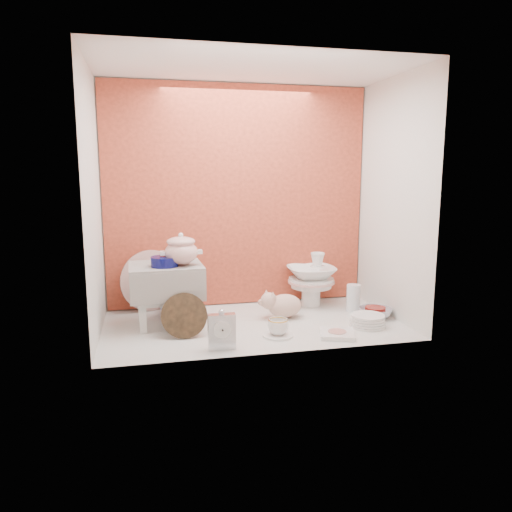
{
  "coord_description": "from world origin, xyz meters",
  "views": [
    {
      "loc": [
        -0.62,
        -2.81,
        0.93
      ],
      "look_at": [
        0.02,
        0.02,
        0.42
      ],
      "focal_mm": 34.35,
      "sensor_mm": 36.0,
      "label": 1
    }
  ],
  "objects_px": {
    "step_stool": "(167,295)",
    "porcelain_tower": "(311,279)",
    "crystal_bowl": "(375,313)",
    "floral_platter": "(151,280)",
    "soup_tureen": "(181,249)",
    "mantel_clock": "(222,330)",
    "gold_rim_teacup": "(278,327)",
    "blue_white_vase": "(176,296)",
    "plush_pig": "(285,305)",
    "dinner_plate_stack": "(368,320)"
  },
  "relations": [
    {
      "from": "step_stool",
      "to": "porcelain_tower",
      "type": "relative_size",
      "value": 1.15
    },
    {
      "from": "blue_white_vase",
      "to": "step_stool",
      "type": "bearing_deg",
      "value": -107.84
    },
    {
      "from": "gold_rim_teacup",
      "to": "porcelain_tower",
      "type": "bearing_deg",
      "value": 55.61
    },
    {
      "from": "floral_platter",
      "to": "step_stool",
      "type": "bearing_deg",
      "value": -75.4
    },
    {
      "from": "plush_pig",
      "to": "crystal_bowl",
      "type": "height_order",
      "value": "plush_pig"
    },
    {
      "from": "porcelain_tower",
      "to": "blue_white_vase",
      "type": "bearing_deg",
      "value": -179.36
    },
    {
      "from": "step_stool",
      "to": "blue_white_vase",
      "type": "bearing_deg",
      "value": 70.21
    },
    {
      "from": "plush_pig",
      "to": "dinner_plate_stack",
      "type": "xyz_separation_m",
      "value": [
        0.44,
        -0.28,
        -0.05
      ]
    },
    {
      "from": "step_stool",
      "to": "floral_platter",
      "type": "distance_m",
      "value": 0.35
    },
    {
      "from": "gold_rim_teacup",
      "to": "porcelain_tower",
      "type": "xyz_separation_m",
      "value": [
        0.4,
        0.58,
        0.13
      ]
    },
    {
      "from": "crystal_bowl",
      "to": "porcelain_tower",
      "type": "distance_m",
      "value": 0.5
    },
    {
      "from": "plush_pig",
      "to": "crystal_bowl",
      "type": "distance_m",
      "value": 0.58
    },
    {
      "from": "gold_rim_teacup",
      "to": "dinner_plate_stack",
      "type": "bearing_deg",
      "value": 5.31
    },
    {
      "from": "mantel_clock",
      "to": "dinner_plate_stack",
      "type": "bearing_deg",
      "value": 12.86
    },
    {
      "from": "blue_white_vase",
      "to": "crystal_bowl",
      "type": "xyz_separation_m",
      "value": [
        1.24,
        -0.36,
        -0.09
      ]
    },
    {
      "from": "step_stool",
      "to": "blue_white_vase",
      "type": "height_order",
      "value": "step_stool"
    },
    {
      "from": "step_stool",
      "to": "soup_tureen",
      "type": "relative_size",
      "value": 1.82
    },
    {
      "from": "crystal_bowl",
      "to": "porcelain_tower",
      "type": "relative_size",
      "value": 0.56
    },
    {
      "from": "plush_pig",
      "to": "floral_platter",
      "type": "bearing_deg",
      "value": 179.7
    },
    {
      "from": "soup_tureen",
      "to": "mantel_clock",
      "type": "xyz_separation_m",
      "value": [
        0.17,
        -0.44,
        -0.37
      ]
    },
    {
      "from": "soup_tureen",
      "to": "floral_platter",
      "type": "xyz_separation_m",
      "value": [
        -0.18,
        0.38,
        -0.27
      ]
    },
    {
      "from": "blue_white_vase",
      "to": "plush_pig",
      "type": "distance_m",
      "value": 0.71
    },
    {
      "from": "plush_pig",
      "to": "gold_rim_teacup",
      "type": "bearing_deg",
      "value": -88.54
    },
    {
      "from": "step_stool",
      "to": "plush_pig",
      "type": "height_order",
      "value": "step_stool"
    },
    {
      "from": "plush_pig",
      "to": "mantel_clock",
      "type": "bearing_deg",
      "value": -112.43
    },
    {
      "from": "floral_platter",
      "to": "dinner_plate_stack",
      "type": "distance_m",
      "value": 1.43
    },
    {
      "from": "floral_platter",
      "to": "soup_tureen",
      "type": "bearing_deg",
      "value": -64.92
    },
    {
      "from": "blue_white_vase",
      "to": "crystal_bowl",
      "type": "bearing_deg",
      "value": -16.25
    },
    {
      "from": "floral_platter",
      "to": "mantel_clock",
      "type": "relative_size",
      "value": 1.94
    },
    {
      "from": "step_stool",
      "to": "porcelain_tower",
      "type": "xyz_separation_m",
      "value": [
        1.0,
        0.21,
        0.0
      ]
    },
    {
      "from": "floral_platter",
      "to": "porcelain_tower",
      "type": "distance_m",
      "value": 1.09
    },
    {
      "from": "blue_white_vase",
      "to": "gold_rim_teacup",
      "type": "relative_size",
      "value": 2.09
    },
    {
      "from": "crystal_bowl",
      "to": "porcelain_tower",
      "type": "bearing_deg",
      "value": 129.39
    },
    {
      "from": "gold_rim_teacup",
      "to": "crystal_bowl",
      "type": "relative_size",
      "value": 0.56
    },
    {
      "from": "gold_rim_teacup",
      "to": "soup_tureen",
      "type": "bearing_deg",
      "value": 148.24
    },
    {
      "from": "step_stool",
      "to": "dinner_plate_stack",
      "type": "height_order",
      "value": "step_stool"
    },
    {
      "from": "dinner_plate_stack",
      "to": "crystal_bowl",
      "type": "distance_m",
      "value": 0.2
    },
    {
      "from": "gold_rim_teacup",
      "to": "plush_pig",
      "type": "bearing_deg",
      "value": 67.87
    },
    {
      "from": "mantel_clock",
      "to": "porcelain_tower",
      "type": "distance_m",
      "value": 1.02
    },
    {
      "from": "mantel_clock",
      "to": "gold_rim_teacup",
      "type": "height_order",
      "value": "mantel_clock"
    },
    {
      "from": "step_stool",
      "to": "crystal_bowl",
      "type": "bearing_deg",
      "value": -8.8
    },
    {
      "from": "mantel_clock",
      "to": "porcelain_tower",
      "type": "height_order",
      "value": "porcelain_tower"
    },
    {
      "from": "step_stool",
      "to": "crystal_bowl",
      "type": "distance_m",
      "value": 1.32
    },
    {
      "from": "mantel_clock",
      "to": "gold_rim_teacup",
      "type": "bearing_deg",
      "value": 22.12
    },
    {
      "from": "soup_tureen",
      "to": "plush_pig",
      "type": "distance_m",
      "value": 0.75
    },
    {
      "from": "soup_tureen",
      "to": "blue_white_vase",
      "type": "bearing_deg",
      "value": 95.94
    },
    {
      "from": "dinner_plate_stack",
      "to": "porcelain_tower",
      "type": "distance_m",
      "value": 0.57
    },
    {
      "from": "mantel_clock",
      "to": "gold_rim_teacup",
      "type": "relative_size",
      "value": 1.8
    },
    {
      "from": "gold_rim_teacup",
      "to": "porcelain_tower",
      "type": "distance_m",
      "value": 0.71
    },
    {
      "from": "dinner_plate_stack",
      "to": "porcelain_tower",
      "type": "height_order",
      "value": "porcelain_tower"
    }
  ]
}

